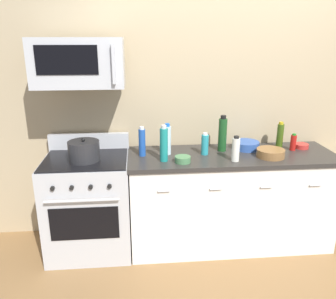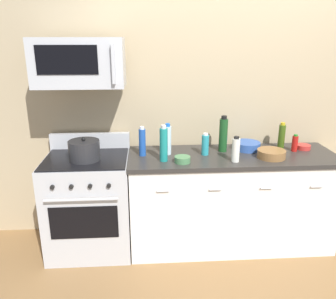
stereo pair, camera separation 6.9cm
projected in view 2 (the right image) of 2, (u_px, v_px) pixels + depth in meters
ground_plane at (228, 241)px, 3.45m from camera, size 6.02×6.02×0.00m
back_wall at (225, 100)px, 3.42m from camera, size 5.02×0.10×2.70m
counter_unit at (230, 200)px, 3.31m from camera, size 1.93×0.66×0.92m
range_oven at (90, 203)px, 3.22m from camera, size 0.76×0.69×1.07m
microwave at (80, 62)px, 2.87m from camera, size 0.74×0.44×0.40m
bottle_water_clear at (168, 140)px, 3.14m from camera, size 0.07×0.07×0.29m
bottle_sparkling_teal at (164, 144)px, 2.96m from camera, size 0.07×0.07×0.32m
bottle_wine_green at (223, 135)px, 3.21m from camera, size 0.08×0.08×0.34m
bottle_olive_oil at (282, 136)px, 3.32m from camera, size 0.06×0.06×0.25m
bottle_dish_soap at (205, 145)px, 3.14m from camera, size 0.07×0.07×0.20m
bottle_vinegar_white at (236, 150)px, 2.96m from camera, size 0.07×0.07×0.23m
bottle_soda_blue at (142, 142)px, 3.10m from camera, size 0.06×0.06×0.27m
bottle_hot_sauce_red at (295, 143)px, 3.24m from camera, size 0.05×0.05×0.16m
bowl_green_glaze at (182, 159)px, 2.96m from camera, size 0.14×0.14×0.05m
bowl_blue_mixing at (247, 145)px, 3.30m from camera, size 0.25×0.25×0.07m
bowl_wooden_salad at (271, 153)px, 3.07m from camera, size 0.25×0.25×0.07m
bowl_red_small at (303, 147)px, 3.32m from camera, size 0.14×0.14×0.04m
stockpot at (84, 150)px, 3.00m from camera, size 0.27×0.27×0.21m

